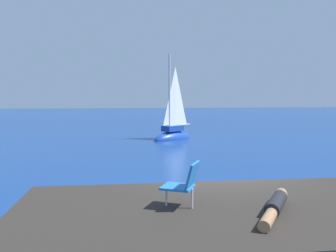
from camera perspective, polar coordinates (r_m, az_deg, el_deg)
ground_plane at (r=9.50m, az=7.78°, el=-13.62°), size 160.00×160.00×0.00m
shore_ledge at (r=6.46m, az=8.02°, el=-17.60°), size 7.14×3.76×1.09m
boulder_seaward at (r=8.46m, az=13.52°, el=-16.07°), size 1.16×1.02×0.72m
boulder_inland at (r=8.91m, az=21.67°, el=-15.20°), size 1.90×2.14×1.25m
sailboat_near at (r=24.42m, az=0.79°, el=-1.36°), size 3.39×3.01×6.47m
person_sunbather at (r=6.17m, az=17.02°, el=-12.34°), size 1.10×1.53×0.25m
beach_chair at (r=6.09m, az=2.64°, el=-9.16°), size 0.75×0.70×0.80m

